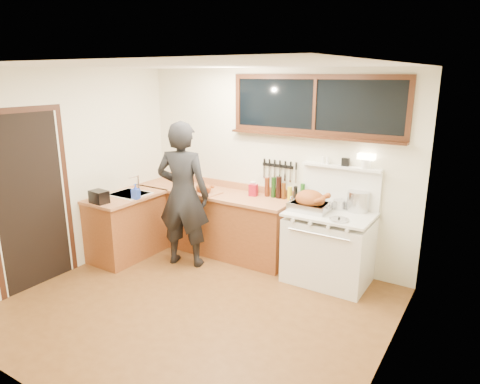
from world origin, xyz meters
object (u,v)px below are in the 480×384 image
Objects in this scene: cutting_board at (204,189)px; roast_turkey at (310,202)px; vintage_stove at (329,245)px; man at (183,195)px.

roast_turkey is at bearing 2.42° from cutting_board.
cutting_board is at bearing -176.21° from vintage_stove.
vintage_stove is 3.40× the size of cutting_board.
man is at bearing -163.25° from vintage_stove.
cutting_board is 1.58m from roast_turkey.
vintage_stove is at bearing 16.75° from man.
man is (-1.84, -0.55, 0.51)m from vintage_stove.
roast_turkey is at bearing -167.77° from vintage_stove.
man is 0.43m from cutting_board.
cutting_board is (0.02, 0.43, -0.02)m from man.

